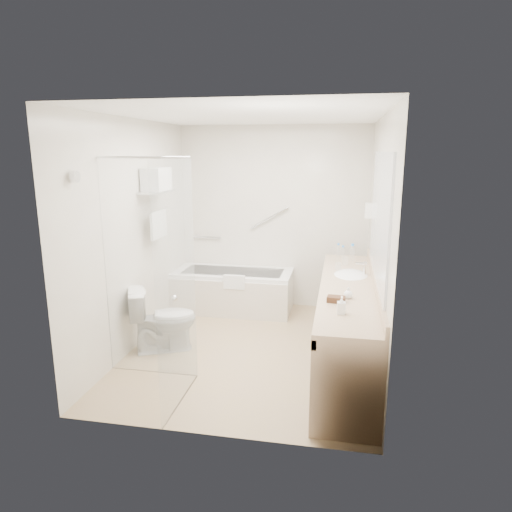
% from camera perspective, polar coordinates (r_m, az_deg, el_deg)
% --- Properties ---
extents(floor, '(3.20, 3.20, 0.00)m').
position_cam_1_polar(floor, '(5.19, -0.63, -11.58)').
color(floor, '#9B8260').
rests_on(floor, ground).
extents(ceiling, '(2.60, 3.20, 0.10)m').
position_cam_1_polar(ceiling, '(4.73, -0.71, 17.16)').
color(ceiling, white).
rests_on(ceiling, wall_back).
extents(wall_back, '(2.60, 0.10, 2.50)m').
position_cam_1_polar(wall_back, '(6.36, 2.18, 4.80)').
color(wall_back, beige).
rests_on(wall_back, ground).
extents(wall_front, '(2.60, 0.10, 2.50)m').
position_cam_1_polar(wall_front, '(3.29, -6.17, -3.09)').
color(wall_front, beige).
rests_on(wall_front, ground).
extents(wall_left, '(0.10, 3.20, 2.50)m').
position_cam_1_polar(wall_left, '(5.21, -14.84, 2.55)').
color(wall_left, beige).
rests_on(wall_left, ground).
extents(wall_right, '(0.10, 3.20, 2.50)m').
position_cam_1_polar(wall_right, '(4.73, 14.99, 1.49)').
color(wall_right, beige).
rests_on(wall_right, ground).
extents(bathtub, '(1.60, 0.73, 0.59)m').
position_cam_1_polar(bathtub, '(6.32, -2.88, -4.33)').
color(bathtub, white).
rests_on(bathtub, floor).
extents(grab_bar_short, '(0.40, 0.03, 0.03)m').
position_cam_1_polar(grab_bar_short, '(6.57, -6.11, 2.36)').
color(grab_bar_short, silver).
rests_on(grab_bar_short, wall_back).
extents(grab_bar_long, '(0.53, 0.03, 0.33)m').
position_cam_1_polar(grab_bar_long, '(6.32, 1.68, 4.76)').
color(grab_bar_long, silver).
rests_on(grab_bar_long, wall_back).
extents(shower_enclosure, '(0.96, 0.91, 2.11)m').
position_cam_1_polar(shower_enclosure, '(4.16, -11.77, -2.50)').
color(shower_enclosure, silver).
rests_on(shower_enclosure, floor).
extents(towel_shelf, '(0.24, 0.55, 0.81)m').
position_cam_1_polar(towel_shelf, '(5.41, -12.30, 8.44)').
color(towel_shelf, silver).
rests_on(towel_shelf, wall_left).
extents(vanity_counter, '(0.55, 2.70, 0.95)m').
position_cam_1_polar(vanity_counter, '(4.72, 11.33, -5.99)').
color(vanity_counter, tan).
rests_on(vanity_counter, floor).
extents(sink, '(0.40, 0.52, 0.14)m').
position_cam_1_polar(sink, '(5.05, 11.74, -2.62)').
color(sink, white).
rests_on(sink, vanity_counter).
extents(faucet, '(0.03, 0.03, 0.14)m').
position_cam_1_polar(faucet, '(5.03, 13.45, -1.48)').
color(faucet, silver).
rests_on(faucet, vanity_counter).
extents(mirror, '(0.02, 2.00, 1.20)m').
position_cam_1_polar(mirror, '(4.53, 15.22, 4.84)').
color(mirror, silver).
rests_on(mirror, wall_right).
extents(hairdryer_unit, '(0.08, 0.10, 0.18)m').
position_cam_1_polar(hairdryer_unit, '(5.73, 13.89, 5.54)').
color(hairdryer_unit, white).
rests_on(hairdryer_unit, wall_right).
extents(toilet, '(0.82, 0.66, 0.70)m').
position_cam_1_polar(toilet, '(5.16, -11.53, -7.77)').
color(toilet, white).
rests_on(toilet, floor).
extents(amenity_basket, '(0.16, 0.12, 0.05)m').
position_cam_1_polar(amenity_basket, '(4.12, 9.97, -5.34)').
color(amenity_basket, '#482919').
rests_on(amenity_basket, vanity_counter).
extents(soap_bottle_a, '(0.07, 0.15, 0.07)m').
position_cam_1_polar(soap_bottle_a, '(3.83, 10.61, -6.62)').
color(soap_bottle_a, white).
rests_on(soap_bottle_a, vanity_counter).
extents(soap_bottle_b, '(0.11, 0.12, 0.08)m').
position_cam_1_polar(soap_bottle_b, '(4.23, 11.45, -4.69)').
color(soap_bottle_b, white).
rests_on(soap_bottle_b, vanity_counter).
extents(water_bottle_left, '(0.06, 0.06, 0.21)m').
position_cam_1_polar(water_bottle_left, '(5.66, 11.95, 0.38)').
color(water_bottle_left, silver).
rests_on(water_bottle_left, vanity_counter).
extents(water_bottle_mid, '(0.05, 0.05, 0.17)m').
position_cam_1_polar(water_bottle_mid, '(5.85, 10.24, 0.68)').
color(water_bottle_mid, silver).
rests_on(water_bottle_mid, vanity_counter).
extents(water_bottle_right, '(0.05, 0.05, 0.17)m').
position_cam_1_polar(water_bottle_right, '(5.75, 10.79, 0.41)').
color(water_bottle_right, silver).
rests_on(water_bottle_right, vanity_counter).
extents(drinking_glass_near, '(0.10, 0.10, 0.10)m').
position_cam_1_polar(drinking_glass_near, '(5.45, 11.12, -0.59)').
color(drinking_glass_near, silver).
rests_on(drinking_glass_near, vanity_counter).
extents(drinking_glass_far, '(0.09, 0.09, 0.09)m').
position_cam_1_polar(drinking_glass_far, '(5.18, 10.24, -1.32)').
color(drinking_glass_far, silver).
rests_on(drinking_glass_far, vanity_counter).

